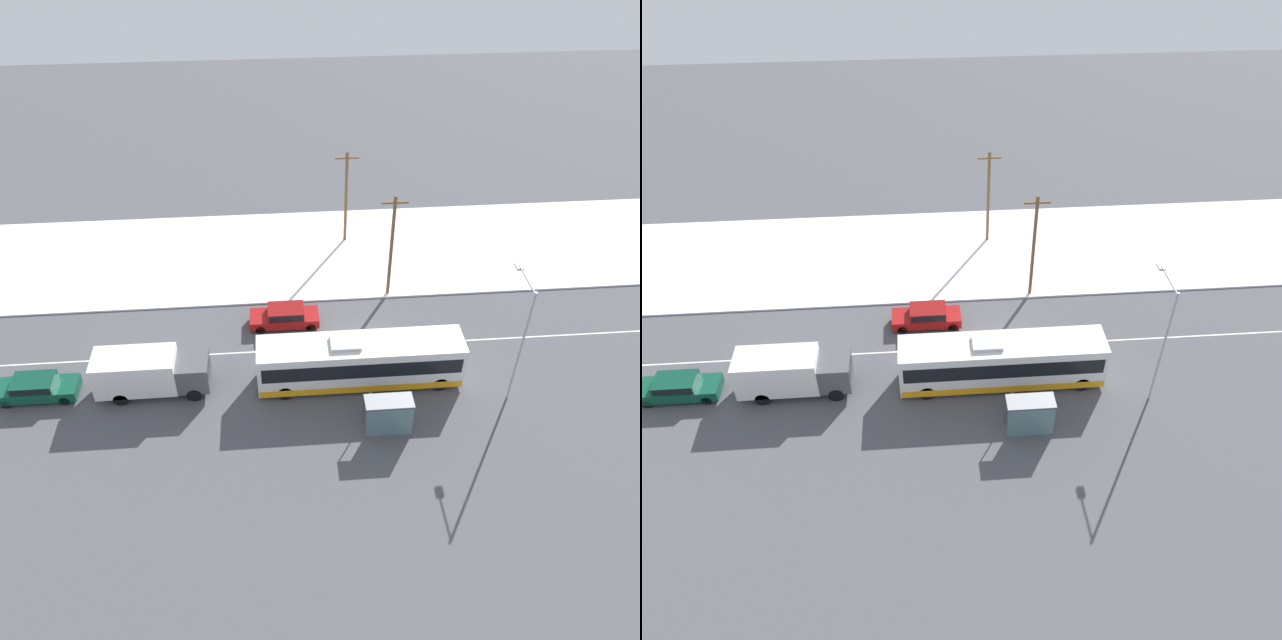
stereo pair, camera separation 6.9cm
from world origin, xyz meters
The scene contains 12 objects.
ground_plane centered at (0.00, 0.00, 0.00)m, with size 120.00×120.00×0.00m, color #4C4C51.
snow_lot centered at (0.00, 11.26, 0.06)m, with size 80.00×12.46×0.12m.
lane_marking_center centered at (0.00, 0.00, 0.00)m, with size 60.00×0.12×0.00m.
city_bus centered at (-0.84, -3.15, 1.64)m, with size 12.48×2.57×3.36m.
box_truck centered at (-13.54, -2.97, 1.59)m, with size 6.78×2.30×2.86m.
sedan_car centered at (-5.22, 2.65, 0.79)m, with size 4.71×1.80×1.44m.
parked_car_near_truck centered at (-20.39, -2.91, 0.78)m, with size 4.74×1.80×1.42m.
pedestrian_at_stop centered at (-0.56, -5.82, 1.03)m, with size 0.60×0.27×1.68m.
bus_shelter centered at (0.25, -7.43, 1.67)m, with size 2.72×1.20×2.40m.
streetlamp centered at (7.96, -4.74, 5.10)m, with size 0.36×3.05×8.08m.
utility_pole_roadside centered at (2.38, 5.49, 4.23)m, with size 1.80×0.24×8.08m.
utility_pole_snowlot centered at (0.05, 12.92, 4.08)m, with size 1.80×0.24×7.79m.
Camera 1 is at (-5.45, -30.29, 28.02)m, focal length 35.00 mm.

